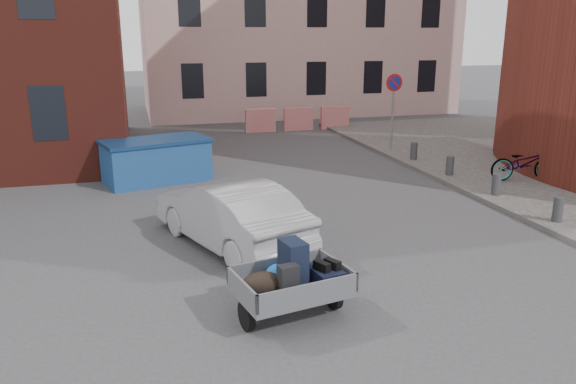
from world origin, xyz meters
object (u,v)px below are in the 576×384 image
object	(u,v)px
trailer	(291,281)
dumpster	(156,160)
silver_car	(230,214)
bicycle	(524,163)

from	to	relation	value
trailer	dumpster	size ratio (longest dim) A/B	0.60
trailer	dumpster	distance (m)	8.95
silver_car	bicycle	distance (m)	9.08
silver_car	trailer	bearing A→B (deg)	74.88
silver_car	bicycle	world-z (taller)	silver_car
dumpster	bicycle	xyz separation A→B (m)	(9.87, -3.12, 0.00)
trailer	silver_car	distance (m)	3.24
silver_car	bicycle	bearing A→B (deg)	174.82
dumpster	bicycle	distance (m)	10.36
silver_car	bicycle	xyz separation A→B (m)	(8.73, 2.48, -0.05)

